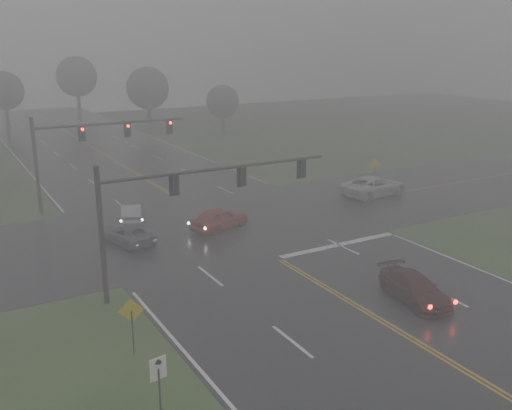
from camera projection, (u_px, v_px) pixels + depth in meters
ground at (483, 382)px, 21.05m from camera, size 180.00×180.00×0.00m
main_road at (232, 232)px, 37.71m from camera, size 18.00×160.00×0.02m
cross_street at (219, 224)px, 39.37m from camera, size 120.00×14.00×0.02m
stop_bar at (339, 245)px, 35.20m from camera, size 8.50×0.50×0.01m
sedan_maroon at (413, 301)px, 27.68m from camera, size 2.47×4.66×1.28m
sedan_red at (220, 229)px, 38.21m from camera, size 4.61×2.94×1.46m
sedan_silver at (132, 221)px, 39.84m from camera, size 2.45×4.06×1.26m
car_grey at (128, 243)px, 35.57m from camera, size 2.94×4.58×1.18m
pickup_white at (373, 196)px, 46.42m from camera, size 6.07×3.32×1.61m
signal_gantry_near at (179, 197)px, 28.02m from camera, size 12.62×0.29×6.74m
signal_gantry_far at (84, 143)px, 42.06m from camera, size 11.57×0.36×7.02m
sign_diamond_west at (132, 317)px, 22.51m from camera, size 0.99×0.28×2.43m
sign_arrow_white at (159, 380)px, 18.01m from camera, size 0.58×0.14×2.62m
sign_diamond_east at (375, 169)px, 47.24m from camera, size 1.18×0.12×2.84m
tree_ne_a at (148, 88)px, 80.02m from camera, size 5.95×5.95×8.73m
tree_n_mid at (4, 91)px, 80.83m from camera, size 5.53×5.53×8.12m
tree_e_near at (223, 102)px, 76.30m from camera, size 4.45×4.45×6.54m
tree_n_far at (77, 77)px, 94.72m from camera, size 6.65×6.65×9.77m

